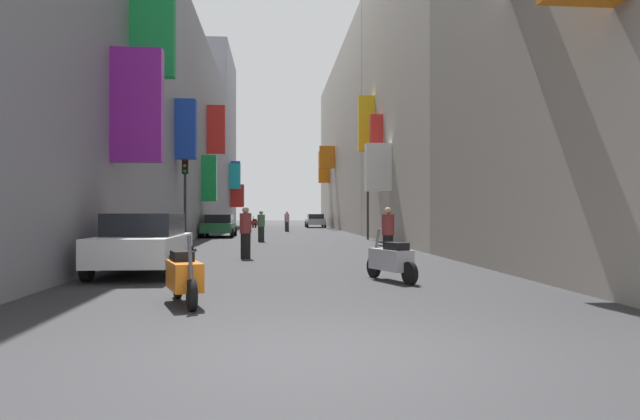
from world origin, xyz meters
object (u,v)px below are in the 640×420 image
parked_car_silver (315,220)px  scooter_red (254,223)px  parked_car_white (144,242)px  traffic_light_near_corner (185,185)px  pedestrian_mid_street (246,233)px  pedestrian_far_away (388,234)px  parked_car_green (219,225)px  pedestrian_near_right (261,226)px  scooter_silver (391,260)px  traffic_light_far_corner (368,186)px  pedestrian_near_left (246,224)px  pedestrian_crossing (287,221)px  scooter_orange (184,276)px

parked_car_silver → scooter_red: parked_car_silver is taller
parked_car_white → traffic_light_near_corner: traffic_light_near_corner is taller
scooter_red → pedestrian_mid_street: bearing=-88.5°
pedestrian_far_away → scooter_red: bearing=97.9°
parked_car_green → pedestrian_near_right: pedestrian_near_right is taller
pedestrian_near_right → scooter_silver: bearing=-79.2°
traffic_light_near_corner → traffic_light_far_corner: traffic_light_far_corner is taller
scooter_red → traffic_light_far_corner: (7.11, -25.34, 2.47)m
scooter_red → pedestrian_near_left: bearing=-89.0°
parked_car_silver → scooter_silver: bearing=-92.1°
scooter_silver → pedestrian_mid_street: pedestrian_mid_street is taller
pedestrian_far_away → traffic_light_near_corner: bearing=129.7°
parked_car_green → pedestrian_far_away: pedestrian_far_away is taller
parked_car_green → scooter_silver: parked_car_green is taller
scooter_silver → pedestrian_near_left: bearing=102.3°
parked_car_green → scooter_red: size_ratio=2.49×
scooter_silver → traffic_light_near_corner: bearing=115.3°
scooter_silver → pedestrian_near_left: (-3.99, 18.27, 0.39)m
scooter_silver → pedestrian_near_right: pedestrian_near_right is taller
pedestrian_near_left → pedestrian_crossing: bearing=79.5°
scooter_orange → parked_car_green: bearing=94.2°
traffic_light_near_corner → scooter_silver: bearing=-64.7°
parked_car_green → pedestrian_near_left: (1.87, -4.37, 0.12)m
scooter_red → traffic_light_far_corner: 26.43m
parked_car_white → pedestrian_far_away: 7.25m
pedestrian_near_right → pedestrian_far_away: pedestrian_far_away is taller
pedestrian_near_left → pedestrian_near_right: 1.84m
scooter_orange → traffic_light_far_corner: 22.39m
pedestrian_mid_street → traffic_light_near_corner: traffic_light_near_corner is taller
scooter_orange → pedestrian_far_away: pedestrian_far_away is taller
scooter_orange → pedestrian_mid_street: (0.55, 8.97, 0.38)m
parked_car_white → parked_car_green: size_ratio=0.90×
pedestrian_far_away → traffic_light_far_corner: bearing=82.9°
pedestrian_near_left → scooter_orange: bearing=-90.0°
parked_car_white → scooter_red: 42.04m
pedestrian_mid_street → pedestrian_far_away: bearing=-18.0°
pedestrian_near_right → pedestrian_far_away: (4.11, -11.79, 0.03)m
pedestrian_crossing → pedestrian_near_right: (-1.67, -15.16, 0.00)m
parked_car_white → pedestrian_near_right: 14.98m
scooter_red → pedestrian_near_left: pedestrian_near_left is taller
parked_car_silver → traffic_light_far_corner: (1.03, -25.11, 2.21)m
traffic_light_near_corner → pedestrian_far_away: bearing=-50.3°
parked_car_silver → parked_car_white: bearing=-99.9°
scooter_orange → pedestrian_near_right: bearing=87.6°
parked_car_green → pedestrian_mid_street: 16.54m
parked_car_white → pedestrian_near_left: pedestrian_near_left is taller
parked_car_white → scooter_silver: (5.66, -1.86, -0.30)m
scooter_red → pedestrian_crossing: pedestrian_crossing is taller
parked_car_green → pedestrian_crossing: size_ratio=2.75×
parked_car_silver → parked_car_green: bearing=-109.6°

